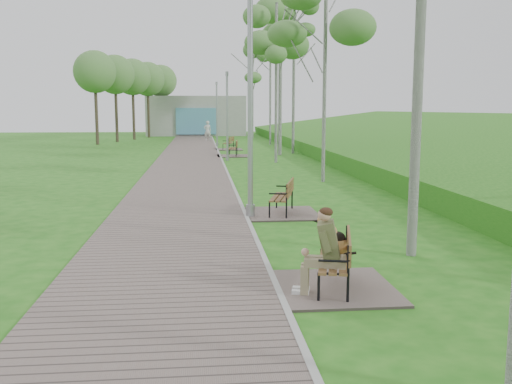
% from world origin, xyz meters
% --- Properties ---
extents(ground, '(120.00, 120.00, 0.00)m').
position_xyz_m(ground, '(0.00, 0.00, 0.00)').
color(ground, '#206515').
rests_on(ground, ground).
extents(walkway, '(3.50, 67.00, 0.04)m').
position_xyz_m(walkway, '(-1.75, 21.50, 0.02)').
color(walkway, '#70615A').
rests_on(walkway, ground).
extents(kerb, '(0.10, 67.00, 0.05)m').
position_xyz_m(kerb, '(0.00, 21.50, 0.03)').
color(kerb, '#999993').
rests_on(kerb, ground).
extents(embankment, '(14.00, 70.00, 1.60)m').
position_xyz_m(embankment, '(12.00, 20.00, 0.00)').
color(embankment, '#4A932A').
rests_on(embankment, ground).
extents(building_north, '(10.00, 5.20, 4.00)m').
position_xyz_m(building_north, '(-1.50, 50.97, 1.99)').
color(building_north, '#9E9E99').
rests_on(building_north, ground).
extents(bench_main, '(1.76, 1.95, 1.53)m').
position_xyz_m(bench_main, '(0.81, -0.58, 0.43)').
color(bench_main, '#70615A').
rests_on(bench_main, ground).
extents(bench_second, '(1.83, 2.03, 1.12)m').
position_xyz_m(bench_second, '(0.95, 5.72, 0.21)').
color(bench_second, '#70615A').
rests_on(bench_second, ground).
extents(bench_third, '(1.87, 2.08, 1.15)m').
position_xyz_m(bench_third, '(0.74, 24.16, 0.21)').
color(bench_third, '#70615A').
rests_on(bench_third, ground).
extents(bench_far, '(1.78, 1.97, 1.09)m').
position_xyz_m(bench_far, '(0.74, 29.53, 0.20)').
color(bench_far, '#70615A').
rests_on(bench_far, ground).
extents(lamp_post_near, '(0.22, 0.22, 5.82)m').
position_xyz_m(lamp_post_near, '(0.10, 5.37, 2.72)').
color(lamp_post_near, '#94979B').
rests_on(lamp_post_near, ground).
extents(lamp_post_second, '(0.18, 0.18, 4.66)m').
position_xyz_m(lamp_post_second, '(0.29, 21.36, 2.18)').
color(lamp_post_second, '#94979B').
rests_on(lamp_post_second, ground).
extents(lamp_post_third, '(0.18, 0.18, 4.66)m').
position_xyz_m(lamp_post_third, '(0.09, 33.00, 2.18)').
color(lamp_post_third, '#94979B').
rests_on(lamp_post_third, ground).
extents(pedestrian_near, '(0.68, 0.50, 1.71)m').
position_xyz_m(pedestrian_near, '(-0.50, 40.28, 0.85)').
color(pedestrian_near, silver).
rests_on(pedestrian_near, ground).
extents(pedestrian_far, '(0.80, 0.63, 1.60)m').
position_xyz_m(pedestrian_far, '(-1.74, 49.31, 0.80)').
color(pedestrian_far, gray).
rests_on(pedestrian_far, ground).
extents(birch_mid_a, '(2.52, 2.52, 7.76)m').
position_xyz_m(birch_mid_a, '(3.46, 12.20, 6.09)').
color(birch_mid_a, silver).
rests_on(birch_mid_a, ground).
extents(birch_mid_c, '(2.51, 2.51, 8.25)m').
position_xyz_m(birch_mid_c, '(2.71, 20.10, 6.48)').
color(birch_mid_c, silver).
rests_on(birch_mid_c, ground).
extents(birch_far_a, '(2.74, 2.74, 10.43)m').
position_xyz_m(birch_far_a, '(4.56, 25.92, 8.19)').
color(birch_far_a, silver).
rests_on(birch_far_a, ground).
extents(birch_far_b, '(2.90, 2.90, 8.64)m').
position_xyz_m(birch_far_b, '(3.56, 24.72, 6.79)').
color(birch_far_b, silver).
rests_on(birch_far_b, ground).
extents(birch_far_c, '(2.66, 2.66, 10.43)m').
position_xyz_m(birch_far_c, '(4.18, 34.50, 8.19)').
color(birch_far_c, silver).
rests_on(birch_far_c, ground).
extents(birch_distant_a, '(2.79, 2.79, 8.42)m').
position_xyz_m(birch_distant_a, '(3.63, 43.21, 6.61)').
color(birch_distant_a, silver).
rests_on(birch_distant_a, ground).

